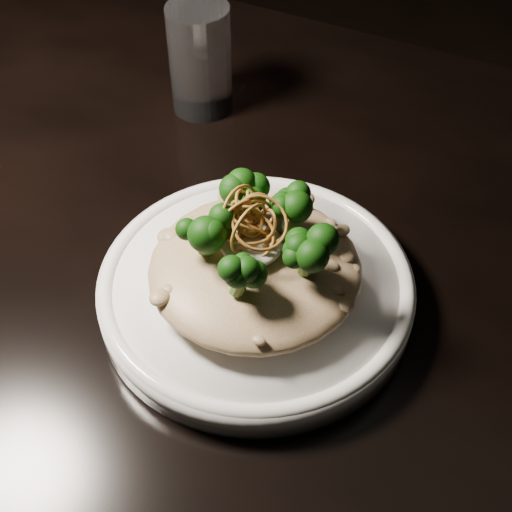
# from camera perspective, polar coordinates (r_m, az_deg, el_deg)

# --- Properties ---
(table) EXTENTS (1.10, 0.80, 0.75)m
(table) POSITION_cam_1_polar(r_m,az_deg,el_deg) (0.73, -4.36, -2.07)
(table) COLOR black
(table) RESTS_ON ground
(plate) EXTENTS (0.26, 0.26, 0.03)m
(plate) POSITION_cam_1_polar(r_m,az_deg,el_deg) (0.59, 0.00, -2.75)
(plate) COLOR white
(plate) RESTS_ON table
(risotto) EXTENTS (0.17, 0.17, 0.04)m
(risotto) POSITION_cam_1_polar(r_m,az_deg,el_deg) (0.57, -0.07, -0.99)
(risotto) COLOR brown
(risotto) RESTS_ON plate
(broccoli) EXTENTS (0.12, 0.12, 0.04)m
(broccoli) POSITION_cam_1_polar(r_m,az_deg,el_deg) (0.54, -0.24, 2.15)
(broccoli) COLOR black
(broccoli) RESTS_ON risotto
(cheese) EXTENTS (0.05, 0.05, 0.01)m
(cheese) POSITION_cam_1_polar(r_m,az_deg,el_deg) (0.55, -0.36, 0.94)
(cheese) COLOR white
(cheese) RESTS_ON risotto
(shallots) EXTENTS (0.04, 0.04, 0.03)m
(shallots) POSITION_cam_1_polar(r_m,az_deg,el_deg) (0.54, -0.33, 3.06)
(shallots) COLOR brown
(shallots) RESTS_ON cheese
(drinking_glass) EXTENTS (0.08, 0.08, 0.12)m
(drinking_glass) POSITION_cam_1_polar(r_m,az_deg,el_deg) (0.79, -4.48, 15.40)
(drinking_glass) COLOR white
(drinking_glass) RESTS_ON table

